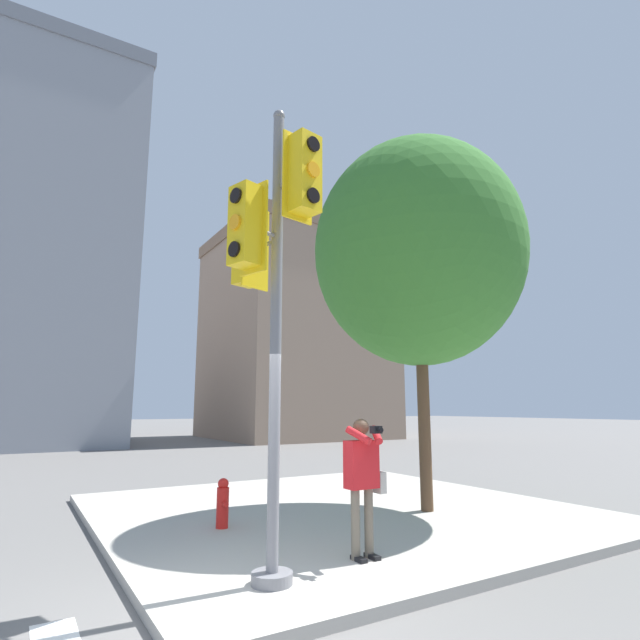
{
  "coord_description": "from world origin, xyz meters",
  "views": [
    {
      "loc": [
        -1.68,
        -4.44,
        1.92
      ],
      "look_at": [
        1.5,
        0.79,
        2.99
      ],
      "focal_mm": 28.0,
      "sensor_mm": 36.0,
      "label": 1
    }
  ],
  "objects_px": {
    "traffic_signal_pole": "(269,265)",
    "fire_hydrant": "(223,503)",
    "person_photographer": "(363,474)",
    "street_tree": "(418,252)"
  },
  "relations": [
    {
      "from": "person_photographer",
      "to": "fire_hydrant",
      "type": "xyz_separation_m",
      "value": [
        -0.92,
        2.36,
        -0.63
      ]
    },
    {
      "from": "traffic_signal_pole",
      "to": "fire_hydrant",
      "type": "bearing_deg",
      "value": 78.46
    },
    {
      "from": "person_photographer",
      "to": "street_tree",
      "type": "distance_m",
      "value": 4.87
    },
    {
      "from": "traffic_signal_pole",
      "to": "street_tree",
      "type": "xyz_separation_m",
      "value": [
        4.07,
        1.95,
        1.35
      ]
    },
    {
      "from": "person_photographer",
      "to": "fire_hydrant",
      "type": "bearing_deg",
      "value": 111.28
    },
    {
      "from": "person_photographer",
      "to": "street_tree",
      "type": "bearing_deg",
      "value": 32.96
    },
    {
      "from": "traffic_signal_pole",
      "to": "fire_hydrant",
      "type": "distance_m",
      "value": 4.03
    },
    {
      "from": "traffic_signal_pole",
      "to": "street_tree",
      "type": "height_order",
      "value": "street_tree"
    },
    {
      "from": "street_tree",
      "to": "person_photographer",
      "type": "bearing_deg",
      "value": -147.04
    },
    {
      "from": "traffic_signal_pole",
      "to": "street_tree",
      "type": "relative_size",
      "value": 0.77
    }
  ]
}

